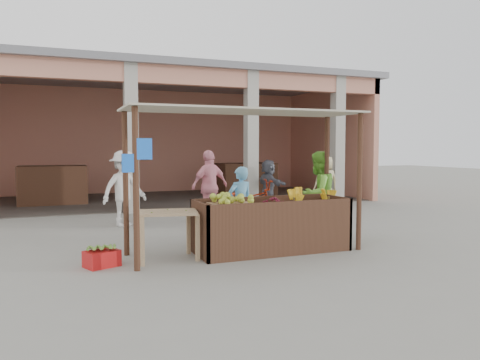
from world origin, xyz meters
name	(u,v)px	position (x,y,z in m)	size (l,w,h in m)	color
ground	(245,253)	(0.00, 0.00, 0.00)	(60.00, 60.00, 0.00)	gray
market_building	(148,120)	(0.05, 8.93, 2.70)	(14.40, 6.40, 4.20)	tan
fruit_stall	(272,228)	(0.50, 0.00, 0.40)	(2.60, 0.95, 0.80)	#513020
stall_awning	(242,135)	(-0.01, 0.06, 1.98)	(4.09, 1.35, 2.39)	#513020
banana_heap	(312,197)	(1.29, 0.02, 0.90)	(1.10, 0.60, 0.20)	yellow
melon_tray	(231,202)	(-0.25, -0.05, 0.89)	(0.68, 0.59, 0.19)	#996F4F
berry_heap	(273,201)	(0.51, -0.04, 0.87)	(0.47, 0.38, 0.15)	maroon
side_table	(166,220)	(-1.31, 0.05, 0.64)	(1.06, 0.81, 0.77)	tan
papaya_pile	(166,205)	(-1.31, 0.05, 0.87)	(0.70, 0.40, 0.20)	#4C7F29
red_crate	(102,259)	(-2.30, -0.03, 0.12)	(0.47, 0.34, 0.24)	red
plantain_bundle	(102,248)	(-2.30, -0.03, 0.28)	(0.35, 0.25, 0.07)	olive
produce_sacks	(262,197)	(2.73, 5.35, 0.32)	(0.83, 0.78, 0.63)	maroon
vendor_blue	(240,202)	(0.31, 0.98, 0.75)	(0.57, 0.41, 1.51)	#63B4E4
vendor_green	(318,192)	(1.88, 0.77, 0.89)	(0.86, 0.50, 1.78)	#75C839
motorcycle	(245,202)	(1.03, 2.51, 0.55)	(2.09, 0.72, 1.09)	maroon
shopper_a	(124,185)	(-1.49, 3.52, 0.92)	(1.18, 0.59, 1.84)	silver
shopper_b	(210,184)	(0.49, 3.39, 0.91)	(1.07, 0.57, 1.82)	pink
shopper_c	(326,179)	(4.41, 4.57, 0.84)	(0.81, 0.53, 1.69)	tan
shopper_d	(268,183)	(2.72, 4.89, 0.75)	(1.39, 0.57, 1.50)	#474952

